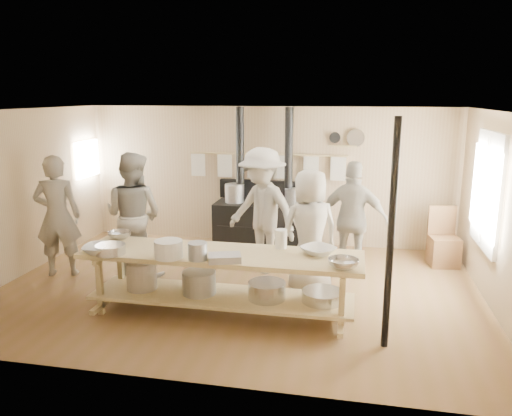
# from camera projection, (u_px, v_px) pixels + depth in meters

# --- Properties ---
(ground) EXTENTS (7.00, 7.00, 0.00)m
(ground) POSITION_uv_depth(u_px,v_px,m) (238.00, 289.00, 7.40)
(ground) COLOR brown
(ground) RESTS_ON ground
(room_shell) EXTENTS (7.00, 7.00, 7.00)m
(room_shell) POSITION_uv_depth(u_px,v_px,m) (237.00, 181.00, 7.04)
(room_shell) COLOR tan
(room_shell) RESTS_ON ground
(window_right) EXTENTS (0.09, 1.50, 1.65)m
(window_right) POSITION_uv_depth(u_px,v_px,m) (488.00, 191.00, 6.98)
(window_right) COLOR beige
(window_right) RESTS_ON ground
(left_opening) EXTENTS (0.00, 0.90, 0.90)m
(left_opening) POSITION_uv_depth(u_px,v_px,m) (87.00, 159.00, 9.62)
(left_opening) COLOR white
(left_opening) RESTS_ON ground
(stove) EXTENTS (1.90, 0.75, 2.60)m
(stove) POSITION_uv_depth(u_px,v_px,m) (263.00, 220.00, 9.31)
(stove) COLOR black
(stove) RESTS_ON ground
(towel_rail) EXTENTS (3.00, 0.04, 0.47)m
(towel_rail) POSITION_uv_depth(u_px,v_px,m) (267.00, 163.00, 9.35)
(towel_rail) COLOR tan
(towel_rail) RESTS_ON ground
(back_wall_shelf) EXTENTS (0.63, 0.14, 0.32)m
(back_wall_shelf) POSITION_uv_depth(u_px,v_px,m) (347.00, 140.00, 9.00)
(back_wall_shelf) COLOR tan
(back_wall_shelf) RESTS_ON ground
(prep_table) EXTENTS (3.60, 0.90, 0.85)m
(prep_table) POSITION_uv_depth(u_px,v_px,m) (220.00, 277.00, 6.43)
(prep_table) COLOR tan
(prep_table) RESTS_ON ground
(support_post) EXTENTS (0.08, 0.08, 2.60)m
(support_post) POSITION_uv_depth(u_px,v_px,m) (391.00, 237.00, 5.43)
(support_post) COLOR black
(support_post) RESTS_ON ground
(cook_far_left) EXTENTS (0.81, 0.65, 1.92)m
(cook_far_left) POSITION_uv_depth(u_px,v_px,m) (58.00, 216.00, 7.79)
(cook_far_left) COLOR #A19B8F
(cook_far_left) RESTS_ON ground
(cook_left) EXTENTS (1.05, 0.87, 1.97)m
(cook_left) POSITION_uv_depth(u_px,v_px,m) (134.00, 216.00, 7.72)
(cook_left) COLOR #A19B8F
(cook_left) RESTS_ON ground
(cook_center) EXTENTS (1.04, 0.91, 1.80)m
(cook_center) POSITION_uv_depth(u_px,v_px,m) (310.00, 231.00, 7.18)
(cook_center) COLOR #A19B8F
(cook_center) RESTS_ON ground
(cook_right) EXTENTS (1.13, 0.60, 1.83)m
(cook_right) POSITION_uv_depth(u_px,v_px,m) (353.00, 220.00, 7.74)
(cook_right) COLOR #A19B8F
(cook_right) RESTS_ON ground
(cook_by_window) EXTENTS (1.50, 1.29, 2.01)m
(cook_by_window) POSITION_uv_depth(u_px,v_px,m) (262.00, 211.00, 7.94)
(cook_by_window) COLOR #A19B8F
(cook_by_window) RESTS_ON ground
(chair) EXTENTS (0.52, 0.52, 0.99)m
(chair) POSITION_uv_depth(u_px,v_px,m) (443.00, 248.00, 8.37)
(chair) COLOR brown
(chair) RESTS_ON ground
(bowl_white_a) EXTENTS (0.50, 0.50, 0.11)m
(bowl_white_a) POSITION_uv_depth(u_px,v_px,m) (101.00, 249.00, 6.31)
(bowl_white_a) COLOR white
(bowl_white_a) RESTS_ON prep_table
(bowl_steel_a) EXTENTS (0.43, 0.43, 0.10)m
(bowl_steel_a) POSITION_uv_depth(u_px,v_px,m) (120.00, 235.00, 6.96)
(bowl_steel_a) COLOR silver
(bowl_steel_a) RESTS_ON prep_table
(bowl_white_b) EXTENTS (0.57, 0.57, 0.10)m
(bowl_white_b) POSITION_uv_depth(u_px,v_px,m) (318.00, 251.00, 6.26)
(bowl_white_b) COLOR white
(bowl_white_b) RESTS_ON prep_table
(bowl_steel_b) EXTENTS (0.44, 0.44, 0.11)m
(bowl_steel_b) POSITION_uv_depth(u_px,v_px,m) (343.00, 264.00, 5.76)
(bowl_steel_b) COLOR silver
(bowl_steel_b) RESTS_ON prep_table
(roasting_pan) EXTENTS (0.45, 0.37, 0.09)m
(roasting_pan) POSITION_uv_depth(u_px,v_px,m) (225.00, 258.00, 6.00)
(roasting_pan) COLOR #B2B2B7
(roasting_pan) RESTS_ON prep_table
(mixing_bowl_large) EXTENTS (0.49, 0.49, 0.12)m
(mixing_bowl_large) POSITION_uv_depth(u_px,v_px,m) (110.00, 249.00, 6.28)
(mixing_bowl_large) COLOR silver
(mixing_bowl_large) RESTS_ON prep_table
(bucket_galv) EXTENTS (0.24, 0.24, 0.22)m
(bucket_galv) POSITION_uv_depth(u_px,v_px,m) (198.00, 251.00, 6.05)
(bucket_galv) COLOR gray
(bucket_galv) RESTS_ON prep_table
(deep_bowl_enamel) EXTENTS (0.46, 0.46, 0.22)m
(deep_bowl_enamel) POSITION_uv_depth(u_px,v_px,m) (169.00, 249.00, 6.12)
(deep_bowl_enamel) COLOR white
(deep_bowl_enamel) RESTS_ON prep_table
(pitcher) EXTENTS (0.21, 0.21, 0.25)m
(pitcher) POSITION_uv_depth(u_px,v_px,m) (281.00, 239.00, 6.50)
(pitcher) COLOR white
(pitcher) RESTS_ON prep_table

